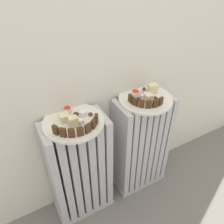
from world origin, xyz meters
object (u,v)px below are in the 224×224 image
at_px(radiator_right, 141,145).
at_px(plate_right, 145,99).
at_px(plate_left, 74,122).
at_px(jam_bowl_left, 67,110).
at_px(fork, 145,94).
at_px(jam_bowl_right, 135,93).
at_px(radiator_left, 80,170).

bearing_deg(radiator_right, plate_right, -63.43).
distance_m(radiator_right, plate_left, 0.50).
relative_size(jam_bowl_left, fork, 0.43).
bearing_deg(jam_bowl_right, plate_left, -172.21).
distance_m(plate_left, plate_right, 0.38).
bearing_deg(plate_right, radiator_right, 116.57).
bearing_deg(fork, jam_bowl_left, 172.93).
bearing_deg(plate_right, fork, 56.31).
relative_size(radiator_right, fork, 6.77).
xyz_separation_m(plate_left, jam_bowl_right, (0.35, 0.05, 0.02)).
xyz_separation_m(plate_left, fork, (0.40, 0.02, 0.01)).
distance_m(plate_right, jam_bowl_left, 0.39).
bearing_deg(jam_bowl_left, fork, -7.07).
relative_size(radiator_left, fork, 6.77).
bearing_deg(radiator_left, radiator_right, 0.00).
distance_m(plate_left, jam_bowl_right, 0.36).
xyz_separation_m(radiator_left, jam_bowl_right, (0.35, 0.05, 0.35)).
bearing_deg(radiator_right, plate_left, -180.00).
xyz_separation_m(plate_left, plate_right, (0.38, 0.00, 0.00)).
xyz_separation_m(jam_bowl_left, jam_bowl_right, (0.35, -0.03, -0.00)).
xyz_separation_m(radiator_left, jam_bowl_left, (0.00, 0.07, 0.35)).
height_order(radiator_left, plate_right, plate_right).
relative_size(radiator_left, jam_bowl_left, 15.67).
bearing_deg(plate_left, fork, 3.44).
distance_m(radiator_right, fork, 0.34).
relative_size(plate_left, jam_bowl_left, 6.73).
relative_size(radiator_right, jam_bowl_right, 13.54).
bearing_deg(plate_right, plate_left, 180.00).
bearing_deg(jam_bowl_left, radiator_right, -10.87).
height_order(radiator_right, jam_bowl_left, jam_bowl_left).
distance_m(radiator_left, jam_bowl_left, 0.35).
bearing_deg(radiator_left, fork, 3.44).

